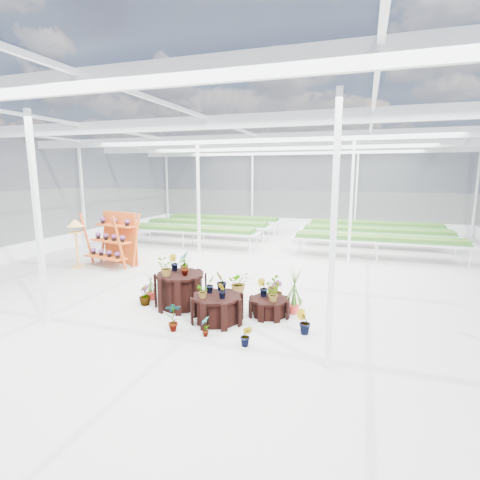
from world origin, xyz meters
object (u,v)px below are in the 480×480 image
(bird_table, at_px, (77,243))
(shelf_rack, at_px, (111,239))
(plinth_low, at_px, (269,307))
(plinth_tall, at_px, (181,290))
(plinth_mid, at_px, (217,309))

(bird_table, bearing_deg, shelf_rack, 34.61)
(plinth_low, bearing_deg, bird_table, 162.93)
(plinth_tall, height_order, plinth_mid, plinth_tall)
(plinth_mid, xyz_separation_m, bird_table, (-6.40, 2.97, 0.55))
(plinth_low, distance_m, bird_table, 7.77)
(plinth_tall, distance_m, plinth_low, 2.21)
(plinth_mid, xyz_separation_m, shelf_rack, (-5.43, 3.58, 0.65))
(bird_table, bearing_deg, plinth_low, -14.37)
(plinth_low, height_order, shelf_rack, shelf_rack)
(shelf_rack, height_order, bird_table, shelf_rack)
(plinth_mid, bearing_deg, bird_table, 155.09)
(plinth_low, relative_size, bird_table, 0.54)
(plinth_tall, relative_size, plinth_mid, 1.08)
(plinth_mid, relative_size, shelf_rack, 0.60)
(plinth_tall, distance_m, bird_table, 5.73)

